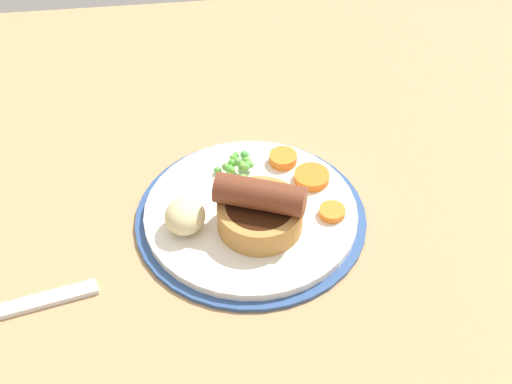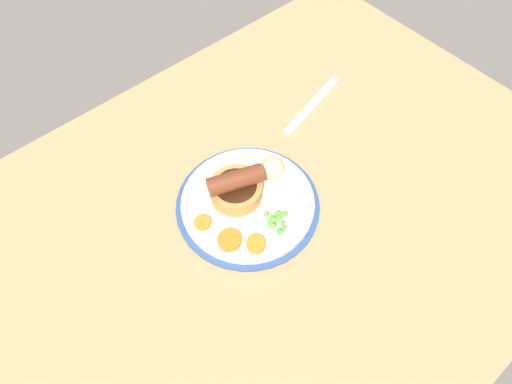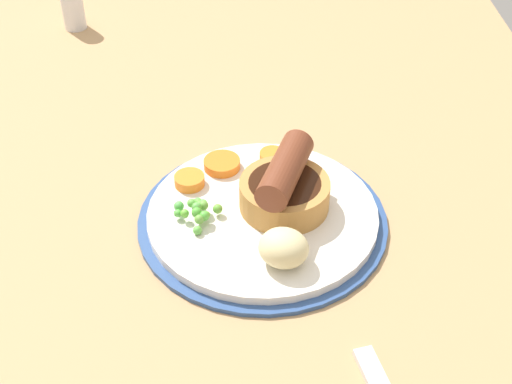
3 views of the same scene
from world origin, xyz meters
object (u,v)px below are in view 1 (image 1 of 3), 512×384
Objects in this scene: sausage_pudding at (260,210)px; carrot_slice_3 at (312,177)px; pea_pile at (238,165)px; carrot_slice_0 at (283,158)px; carrot_slice_1 at (332,212)px; dinner_plate at (251,217)px; fork at (4,311)px; potato_chunk_0 at (185,216)px.

sausage_pudding is 8.92cm from carrot_slice_3.
pea_pile is at bearing -16.69° from carrot_slice_3.
carrot_slice_0 is (-3.66, -9.27, -1.80)cm from sausage_pudding.
dinner_plate is at bearing -9.68° from carrot_slice_1.
carrot_slice_3 is (1.29, -5.31, 0.07)cm from carrot_slice_1.
carrot_slice_0 is at bearing -90.76° from sausage_pudding.
sausage_pudding is at bearing 5.29° from carrot_slice_1.
pea_pile is 1.24× the size of carrot_slice_3.
carrot_slice_3 is (-7.03, -3.89, 1.30)cm from dinner_plate.
fork is at bearing 20.74° from dinner_plate.
carrot_slice_1 is at bearing -153.94° from sausage_pudding.
potato_chunk_0 is 19.66cm from fork.
carrot_slice_1 is (-9.00, 7.62, -0.61)cm from pea_pile.
carrot_slice_1 is 33.94cm from fork.
carrot_slice_0 is 4.21cm from carrot_slice_3.
pea_pile is 8.07cm from carrot_slice_3.
fork is at bearing 13.50° from carrot_slice_1.
sausage_pudding reaches higher than fork.
sausage_pudding is at bearing 68.46° from carrot_slice_0.
pea_pile is at bearing -40.27° from carrot_slice_1.
fork is (23.98, 15.54, -2.11)cm from pea_pile.
dinner_plate is at bearing -172.37° from fork.
fork is (17.82, 7.82, -2.79)cm from potato_chunk_0.
dinner_plate is at bearing 96.24° from pea_pile.
carrot_slice_3 is (-2.66, 3.26, -0.06)cm from carrot_slice_0.
pea_pile is at bearing -83.76° from dinner_plate.
carrot_slice_3 is at bearing -170.45° from fork.
pea_pile is 0.26× the size of fork.
fork is (24.65, 9.33, -0.27)cm from dinner_plate.
potato_chunk_0 is at bearing 12.52° from dinner_plate.
carrot_slice_0 is 33.42cm from fork.
sausage_pudding is at bearing 99.45° from pea_pile.
dinner_plate is 5.38× the size of potato_chunk_0.
fork is at bearing 29.60° from carrot_slice_0.
fork is (32.97, 7.92, -1.50)cm from carrot_slice_1.
carrot_slice_3 is at bearing -158.68° from potato_chunk_0.
carrot_slice_1 is (-3.95, 8.57, -0.13)cm from carrot_slice_0.
carrot_slice_1 is 0.72× the size of carrot_slice_3.
carrot_slice_1 is at bearing 114.75° from carrot_slice_0.
sausage_pudding is 7.88cm from carrot_slice_1.
carrot_slice_3 reaches higher than carrot_slice_1.
pea_pile is at bearing 10.63° from carrot_slice_0.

